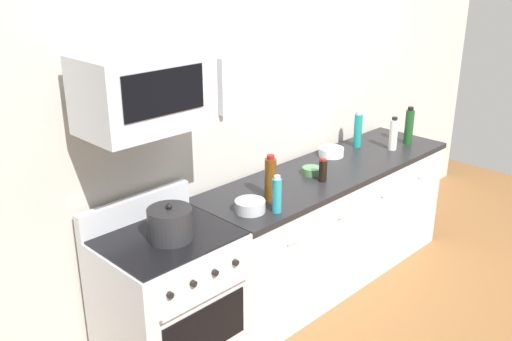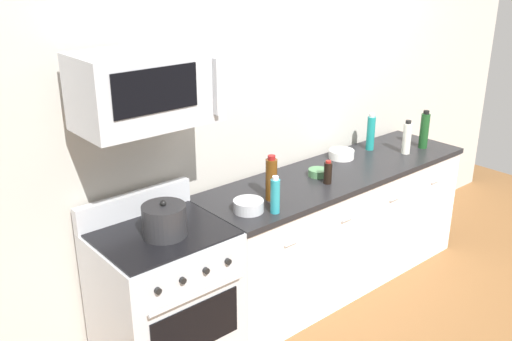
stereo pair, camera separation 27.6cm
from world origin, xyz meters
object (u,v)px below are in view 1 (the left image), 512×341
(microwave, at_px, (151,90))
(bottle_dish_soap, at_px, (277,195))
(bowl_white_ceramic, at_px, (331,152))
(bowl_green_glaze, at_px, (312,171))
(bowl_steel_prep, at_px, (250,206))
(bottle_vinegar_white, at_px, (393,134))
(bottle_sparkling_teal, at_px, (358,130))
(bottle_wine_green, at_px, (409,126))
(bottle_wine_amber, at_px, (270,178))
(range_oven, at_px, (170,303))
(stockpot, at_px, (170,224))
(bottle_soy_sauce_dark, at_px, (323,170))

(microwave, height_order, bottle_dish_soap, microwave)
(bowl_white_ceramic, bearing_deg, bowl_green_glaze, -160.78)
(bowl_steel_prep, distance_m, bowl_white_ceramic, 1.19)
(bottle_vinegar_white, xyz_separation_m, bottle_sparkling_teal, (-0.14, 0.25, 0.01))
(bottle_sparkling_teal, bearing_deg, bottle_wine_green, -34.58)
(bottle_vinegar_white, height_order, bottle_wine_amber, bottle_wine_amber)
(range_oven, height_order, stockpot, stockpot)
(range_oven, bearing_deg, bottle_wine_green, -2.32)
(bowl_steel_prep, xyz_separation_m, bowl_green_glaze, (0.75, 0.13, -0.01))
(bottle_dish_soap, relative_size, bottle_soy_sauce_dark, 1.44)
(bottle_wine_amber, xyz_separation_m, bowl_steel_prep, (-0.23, -0.04, -0.10))
(bottle_wine_amber, bearing_deg, bottle_vinegar_white, -0.97)
(bottle_wine_green, height_order, stockpot, bottle_wine_green)
(bottle_vinegar_white, distance_m, bottle_wine_green, 0.22)
(microwave, height_order, bottle_wine_amber, microwave)
(bottle_wine_green, xyz_separation_m, bowl_steel_prep, (-1.86, -0.01, -0.11))
(bowl_steel_prep, height_order, bowl_white_ceramic, bowl_steel_prep)
(bottle_wine_amber, distance_m, bowl_white_ceramic, 0.97)
(bottle_dish_soap, relative_size, bottle_wine_amber, 0.79)
(bottle_wine_green, xyz_separation_m, bottle_wine_amber, (-1.63, 0.03, -0.00))
(bottle_dish_soap, bearing_deg, microwave, 157.77)
(range_oven, relative_size, bottle_wine_amber, 3.55)
(bottle_sparkling_teal, bearing_deg, bottle_vinegar_white, -60.02)
(bottle_wine_green, height_order, bottle_sparkling_teal, bottle_wine_green)
(bottle_vinegar_white, bearing_deg, bottle_soy_sauce_dark, -178.46)
(bottle_wine_green, xyz_separation_m, bottle_soy_sauce_dark, (-1.15, -0.02, -0.07))
(bottle_dish_soap, xyz_separation_m, stockpot, (-0.68, 0.18, -0.02))
(bottle_sparkling_teal, xyz_separation_m, bowl_white_ceramic, (-0.33, 0.01, -0.11))
(bottle_soy_sauce_dark, bearing_deg, bottle_wine_amber, 174.18)
(bottle_dish_soap, height_order, bowl_white_ceramic, bottle_dish_soap)
(range_oven, xyz_separation_m, bottle_soy_sauce_dark, (1.27, -0.12, 0.53))
(bottle_vinegar_white, xyz_separation_m, bottle_dish_soap, (-1.52, -0.14, -0.01))
(bowl_green_glaze, distance_m, bowl_white_ceramic, 0.43)
(bottle_sparkling_teal, bearing_deg, bowl_white_ceramic, 178.31)
(bowl_green_glaze, relative_size, stockpot, 0.55)
(bottle_dish_soap, height_order, stockpot, bottle_dish_soap)
(range_oven, bearing_deg, bottle_soy_sauce_dark, -5.26)
(bottle_wine_green, bearing_deg, bottle_vinegar_white, 178.44)
(bowl_green_glaze, bearing_deg, microwave, 178.95)
(bottle_wine_amber, relative_size, bowl_green_glaze, 2.20)
(bottle_wine_amber, relative_size, bottle_soy_sauce_dark, 1.82)
(bottle_dish_soap, distance_m, bowl_steel_prep, 0.18)
(bowl_green_glaze, bearing_deg, range_oven, -179.10)
(bottle_vinegar_white, xyz_separation_m, bowl_steel_prep, (-1.63, -0.02, -0.09))
(bottle_vinegar_white, xyz_separation_m, bottle_wine_green, (0.22, -0.01, 0.02))
(stockpot, bearing_deg, bottle_sparkling_teal, 5.75)
(bottle_dish_soap, bearing_deg, bowl_white_ceramic, 20.61)
(bottle_wine_green, distance_m, bowl_steel_prep, 1.86)
(bowl_steel_prep, bearing_deg, bottle_sparkling_teal, 10.06)
(bottle_dish_soap, bearing_deg, bowl_green_glaze, 21.48)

